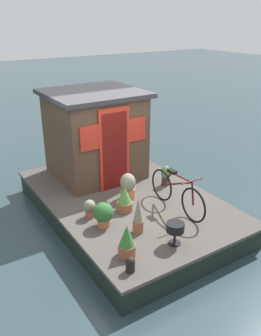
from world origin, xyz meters
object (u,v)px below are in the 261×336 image
object	(u,v)px
potted_plant_fern	(103,214)
potted_plant_ivy	(138,216)
potted_plant_thyme	(90,208)
potted_plant_lavender	(125,200)
potted_plant_geranium	(128,186)
bicycle	(177,193)
charcoal_grill	(175,228)
houseboat_cabin	(95,134)
potted_plant_mint	(127,242)
mooring_bollard	(130,264)
potted_plant_sage	(165,175)

from	to	relation	value
potted_plant_fern	potted_plant_ivy	bearing A→B (deg)	-140.04
potted_plant_thyme	potted_plant_lavender	xyz separation A→B (m)	(-0.15, -0.67, 0.05)
potted_plant_geranium	potted_plant_thyme	bearing A→B (deg)	103.69
bicycle	potted_plant_lavender	distance (m)	1.01
charcoal_grill	houseboat_cabin	bearing A→B (deg)	-3.95
potted_plant_mint	potted_plant_thyme	bearing A→B (deg)	-1.42
mooring_bollard	potted_plant_fern	bearing A→B (deg)	-11.26
houseboat_cabin	potted_plant_geranium	xyz separation A→B (m)	(-1.46, 0.03, -0.72)
potted_plant_mint	potted_plant_ivy	distance (m)	0.69
charcoal_grill	potted_plant_sage	bearing A→B (deg)	-33.62
potted_plant_geranium	charcoal_grill	distance (m)	1.78
potted_plant_sage	potted_plant_geranium	distance (m)	1.04
potted_plant_mint	mooring_bollard	distance (m)	0.41
potted_plant_thyme	charcoal_grill	world-z (taller)	charcoal_grill
potted_plant_lavender	potted_plant_sage	size ratio (longest dim) A/B	1.08
houseboat_cabin	potted_plant_fern	size ratio (longest dim) A/B	4.47
potted_plant_ivy	potted_plant_sage	world-z (taller)	potted_plant_ivy
potted_plant_ivy	potted_plant_geranium	size ratio (longest dim) A/B	1.18
bicycle	potted_plant_thyme	distance (m)	1.68
potted_plant_fern	potted_plant_thyme	bearing A→B (deg)	9.07
potted_plant_mint	mooring_bollard	size ratio (longest dim) A/B	2.20
houseboat_cabin	potted_plant_ivy	world-z (taller)	houseboat_cabin
houseboat_cabin	potted_plant_thyme	world-z (taller)	houseboat_cabin
potted_plant_ivy	potted_plant_geranium	bearing A→B (deg)	-23.98
potted_plant_ivy	potted_plant_mint	bearing A→B (deg)	131.55
bicycle	charcoal_grill	xyz separation A→B (m)	(-0.87, 0.74, -0.07)
potted_plant_mint	charcoal_grill	bearing A→B (deg)	-100.87
bicycle	mooring_bollard	size ratio (longest dim) A/B	6.59
potted_plant_ivy	potted_plant_sage	size ratio (longest dim) A/B	1.41
bicycle	potted_plant_lavender	xyz separation A→B (m)	(0.50, 0.87, -0.13)
potted_plant_ivy	mooring_bollard	size ratio (longest dim) A/B	2.64
potted_plant_geranium	mooring_bollard	bearing A→B (deg)	148.78
bicycle	potted_plant_mint	distance (m)	1.73
potted_plant_mint	charcoal_grill	world-z (taller)	potted_plant_mint
potted_plant_mint	potted_plant_fern	xyz separation A→B (m)	(0.95, -0.10, -0.01)
potted_plant_thyme	potted_plant_sage	xyz separation A→B (m)	(0.32, -2.03, 0.06)
potted_plant_fern	potted_plant_geranium	distance (m)	1.14
potted_plant_mint	potted_plant_sage	world-z (taller)	potted_plant_mint
potted_plant_fern	mooring_bollard	xyz separation A→B (m)	(-1.30, 0.26, -0.12)
potted_plant_ivy	mooring_bollard	xyz separation A→B (m)	(-0.81, 0.67, -0.18)
mooring_bollard	bicycle	bearing A→B (deg)	-58.55
charcoal_grill	mooring_bollard	bearing A→B (deg)	100.76
potted_plant_mint	potted_plant_geranium	bearing A→B (deg)	-32.57
potted_plant_ivy	charcoal_grill	distance (m)	0.70
potted_plant_fern	potted_plant_geranium	size ratio (longest dim) A/B	0.82
potted_plant_sage	bicycle	bearing A→B (deg)	153.29
potted_plant_thyme	mooring_bollard	distance (m)	1.73
bicycle	potted_plant_lavender	bearing A→B (deg)	59.86
potted_plant_sage	potted_plant_ivy	bearing A→B (deg)	128.53
potted_plant_thyme	potted_plant_lavender	bearing A→B (deg)	-102.90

